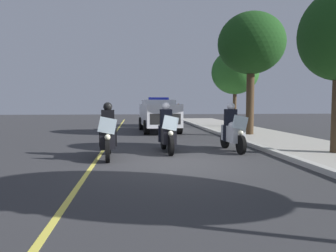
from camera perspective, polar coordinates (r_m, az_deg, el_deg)
The scene contains 10 objects.
ground_plane at distance 8.93m, azimuth 1.26°, elevation -6.62°, with size 80.00×80.00×0.00m, color #333335.
curb_strip at distance 9.94m, azimuth 21.27°, elevation -5.36°, with size 48.00×0.24×0.15m, color #B7B5AD.
lane_stripe_center at distance 8.93m, azimuth -13.56°, elevation -6.71°, with size 48.00×0.12×0.01m, color #E0D14C.
police_motorcycle_lead_left at distance 9.60m, azimuth -11.11°, elevation -1.72°, with size 2.14×0.61×1.72m.
police_motorcycle_lead_right at distance 10.56m, azimuth -0.21°, elevation -1.12°, with size 2.14×0.61×1.72m.
police_motorcycle_trailing at distance 11.05m, azimuth 11.91°, elevation -0.97°, with size 2.14×0.61×1.72m.
police_suv at distance 18.22m, azimuth -1.75°, elevation 2.26°, with size 5.02×2.34×2.05m.
cyclist_background at distance 24.03m, azimuth 1.92°, elevation 2.19°, with size 1.76×0.34×1.69m.
tree_far_back at distance 16.62m, azimuth 15.23°, elevation 14.50°, with size 3.38×3.38×6.19m.
tree_behind_suv at distance 21.93m, azimuth 12.39°, elevation 9.76°, with size 3.25×3.25×5.28m.
Camera 1 is at (8.70, -1.12, 1.67)m, focal length 32.72 mm.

